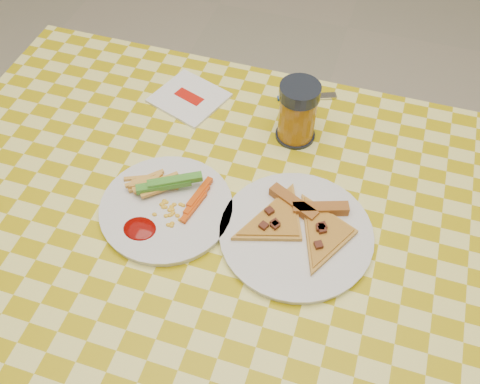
# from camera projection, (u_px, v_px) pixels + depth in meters

# --- Properties ---
(ground) EXTENTS (8.00, 8.00, 0.00)m
(ground) POSITION_uv_depth(u_px,v_px,m) (237.00, 371.00, 1.57)
(ground) COLOR beige
(ground) RESTS_ON ground
(table) EXTENTS (1.28, 0.88, 0.76)m
(table) POSITION_uv_depth(u_px,v_px,m) (235.00, 246.00, 1.03)
(table) COLOR silver
(table) RESTS_ON ground
(plate_left) EXTENTS (0.27, 0.27, 0.01)m
(plate_left) POSITION_uv_depth(u_px,v_px,m) (167.00, 209.00, 0.99)
(plate_left) COLOR silver
(plate_left) RESTS_ON table
(plate_right) EXTENTS (0.36, 0.36, 0.01)m
(plate_right) POSITION_uv_depth(u_px,v_px,m) (296.00, 235.00, 0.95)
(plate_right) COLOR silver
(plate_right) RESTS_ON table
(fries_veggies) EXTENTS (0.18, 0.17, 0.04)m
(fries_veggies) POSITION_uv_depth(u_px,v_px,m) (165.00, 196.00, 0.98)
(fries_veggies) COLOR #EFC44C
(fries_veggies) RESTS_ON plate_left
(pizza_slices) EXTENTS (0.27, 0.23, 0.02)m
(pizza_slices) POSITION_uv_depth(u_px,v_px,m) (300.00, 224.00, 0.95)
(pizza_slices) COLOR gold
(pizza_slices) RESTS_ON plate_right
(drink_glass) EXTENTS (0.08, 0.08, 0.13)m
(drink_glass) POSITION_uv_depth(u_px,v_px,m) (298.00, 113.00, 1.06)
(drink_glass) COLOR black
(drink_glass) RESTS_ON table
(napkin) EXTENTS (0.18, 0.17, 0.01)m
(napkin) POSITION_uv_depth(u_px,v_px,m) (189.00, 98.00, 1.18)
(napkin) COLOR white
(napkin) RESTS_ON table
(fork) EXTENTS (0.13, 0.06, 0.01)m
(fork) POSITION_uv_depth(u_px,v_px,m) (308.00, 97.00, 1.18)
(fork) COLOR navy
(fork) RESTS_ON table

